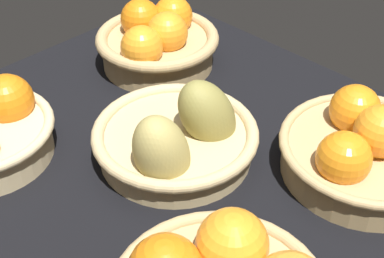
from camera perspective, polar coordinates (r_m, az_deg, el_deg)
name	(u,v)px	position (r cm, az deg, el deg)	size (l,w,h in cm)	color
market_tray	(186,165)	(84.51, -0.59, -3.67)	(84.00, 72.00, 3.00)	black
basket_near_right	(157,41)	(102.37, -3.58, 8.95)	(22.33, 22.33, 11.62)	tan
basket_center_pears	(178,138)	(80.86, -1.42, -0.95)	(24.50, 24.50, 14.74)	tan
basket_near_left	(369,149)	(82.15, 17.64, -1.98)	(24.87, 24.87, 11.62)	tan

